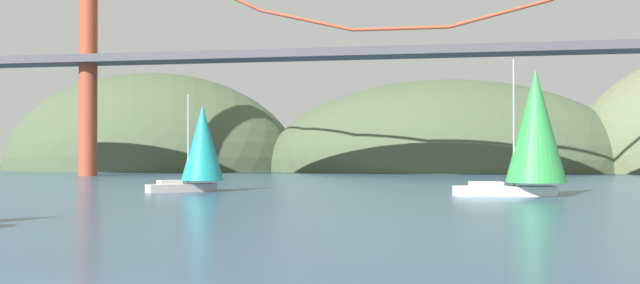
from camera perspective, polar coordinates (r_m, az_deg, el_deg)
headland_center at (r=152.45m, az=9.10°, el=-2.10°), size 70.88×44.00×34.88m
headland_left at (r=165.83m, az=-12.12°, el=-1.99°), size 61.91×44.00×39.73m
suspension_bridge at (r=113.86m, az=5.81°, el=7.05°), size 132.05×6.00×41.19m
sailboat_green_sail at (r=66.91m, az=15.11°, el=0.85°), size 9.62×5.74×11.17m
sailboat_teal_sail at (r=72.99m, az=-8.57°, el=-0.27°), size 7.02×6.78×8.80m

